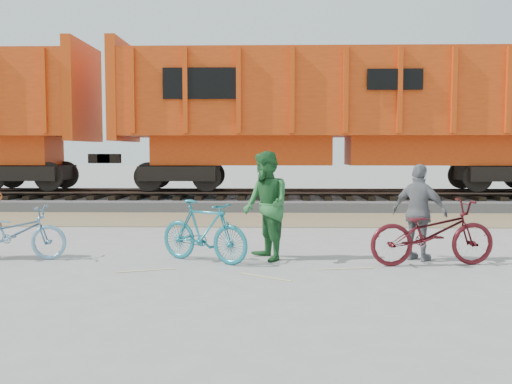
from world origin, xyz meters
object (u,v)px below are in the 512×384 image
hopper_car_center (339,112)px  bicycle_teal (204,231)px  bicycle_maroon (432,233)px  person_man (266,206)px  bicycle_blue (14,233)px  person_woman (419,212)px

hopper_car_center → bicycle_teal: (-3.25, -9.11, -2.50)m
hopper_car_center → bicycle_maroon: bearing=-87.8°
bicycle_teal → person_man: size_ratio=0.93×
bicycle_blue → person_woman: 6.67m
hopper_car_center → bicycle_blue: (-6.40, -8.99, -2.56)m
hopper_car_center → person_man: hopper_car_center is taller
bicycle_blue → person_man: size_ratio=0.95×
hopper_car_center → person_man: size_ratio=7.77×
bicycle_maroon → person_woman: (-0.10, 0.40, 0.27)m
bicycle_teal → person_woman: 3.53m
hopper_car_center → bicycle_blue: 11.33m
hopper_car_center → bicycle_maroon: 9.62m
bicycle_teal → person_woman: (3.51, 0.22, 0.29)m
bicycle_teal → person_woman: bearing=-56.5°
hopper_car_center → bicycle_teal: size_ratio=8.38×
bicycle_maroon → bicycle_blue: bearing=80.7°
person_man → person_woman: 2.51m
person_woman → bicycle_maroon: bearing=143.1°
bicycle_teal → person_woman: person_woman is taller
person_woman → bicycle_teal: bearing=42.7°
hopper_car_center → person_woman: size_ratio=8.84×
person_man → person_woman: size_ratio=1.14×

